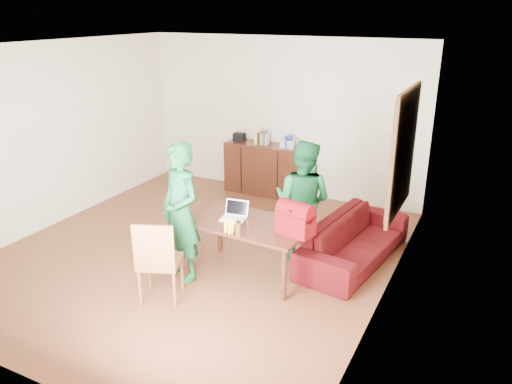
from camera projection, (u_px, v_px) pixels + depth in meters
The scene contains 10 objects.
room at pixel (200, 158), 6.42m from camera, with size 5.20×5.70×2.90m.
table at pixel (249, 228), 6.04m from camera, with size 1.53×0.92×0.69m.
chair at pixel (161, 276), 5.61m from camera, with size 0.58×0.57×0.99m.
person_near at pixel (181, 212), 5.89m from camera, with size 0.62×0.41×1.70m, color #13562E.
person_far at pixel (303, 201), 6.38m from camera, with size 0.78×0.61×1.60m, color #12542A.
laptop at pixel (233, 216), 6.07m from camera, with size 0.32×0.24×0.21m.
bananas at pixel (229, 231), 5.69m from camera, with size 0.18×0.11×0.07m, color gold, non-canonical shape.
bottle at pixel (238, 229), 5.60m from camera, with size 0.07×0.07×0.20m, color #532B13.
red_bag at pixel (295, 221), 5.65m from camera, with size 0.42×0.24×0.31m, color #680607.
sofa at pixel (354, 240), 6.48m from camera, with size 1.96×0.77×0.57m, color #3B0709.
Camera 1 is at (3.44, -5.07, 3.12)m, focal length 35.00 mm.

